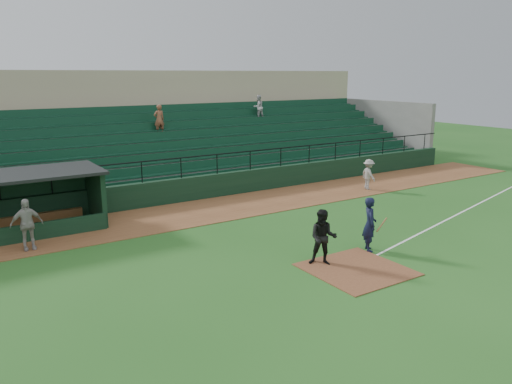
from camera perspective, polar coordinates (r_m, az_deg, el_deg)
ground at (r=17.42m, az=9.06°, el=-7.69°), size 90.00×90.00×0.00m
warning_track at (r=23.64m, az=-3.96°, el=-1.86°), size 40.00×4.00×0.03m
home_plate_dirt at (r=16.74m, az=11.36°, el=-8.62°), size 3.00×3.00×0.03m
foul_line at (r=23.95m, az=21.53°, el=-2.61°), size 17.49×4.44×0.01m
stadium_structure at (r=30.75m, az=-11.74°, el=5.78°), size 38.00×13.08×6.40m
batter_at_plate at (r=18.28m, az=12.82°, el=-3.59°), size 1.18×0.85×1.96m
umpire at (r=16.67m, az=7.65°, el=-5.16°), size 1.16×1.15×1.89m
runner at (r=27.91m, az=12.69°, el=1.97°), size 0.81×1.17×1.65m
dugout_player_a at (r=19.64m, az=-24.65°, el=-3.36°), size 1.10×0.47×1.87m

